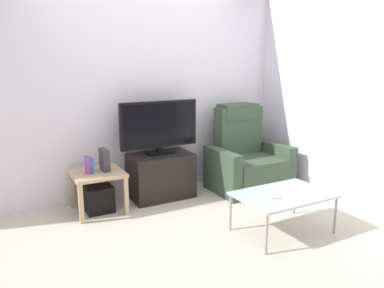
% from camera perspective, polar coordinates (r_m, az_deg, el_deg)
% --- Properties ---
extents(ground_plane, '(6.40, 6.40, 0.00)m').
position_cam_1_polar(ground_plane, '(3.86, -1.05, -12.20)').
color(ground_plane, beige).
extents(wall_back, '(6.40, 0.06, 2.60)m').
position_cam_1_polar(wall_back, '(4.55, -7.79, 8.47)').
color(wall_back, silver).
rests_on(wall_back, ground).
extents(wall_side, '(0.06, 4.48, 2.60)m').
position_cam_1_polar(wall_side, '(4.69, 19.91, 7.96)').
color(wall_side, silver).
rests_on(wall_side, ground).
extents(tv_stand, '(0.74, 0.48, 0.54)m').
position_cam_1_polar(tv_stand, '(4.50, -4.83, -4.85)').
color(tv_stand, black).
rests_on(tv_stand, ground).
extents(television, '(0.96, 0.20, 0.63)m').
position_cam_1_polar(television, '(4.38, -5.07, 2.76)').
color(television, black).
rests_on(television, tv_stand).
extents(recliner_armchair, '(0.98, 0.78, 1.08)m').
position_cam_1_polar(recliner_armchair, '(4.85, 8.42, -2.43)').
color(recliner_armchair, '#384C38').
rests_on(recliner_armchair, ground).
extents(side_table, '(0.54, 0.54, 0.45)m').
position_cam_1_polar(side_table, '(4.16, -14.41, -5.09)').
color(side_table, tan).
rests_on(side_table, ground).
extents(subwoofer_box, '(0.29, 0.29, 0.29)m').
position_cam_1_polar(subwoofer_box, '(4.24, -14.23, -8.15)').
color(subwoofer_box, black).
rests_on(subwoofer_box, ground).
extents(book_leftmost, '(0.04, 0.10, 0.19)m').
position_cam_1_polar(book_leftmost, '(4.07, -15.82, -3.11)').
color(book_leftmost, purple).
rests_on(book_leftmost, side_table).
extents(book_middle, '(0.03, 0.11, 0.16)m').
position_cam_1_polar(book_middle, '(4.09, -15.26, -3.22)').
color(book_middle, '#3366B2').
rests_on(book_middle, side_table).
extents(game_console, '(0.07, 0.20, 0.24)m').
position_cam_1_polar(game_console, '(4.14, -13.38, -2.40)').
color(game_console, '#333338').
rests_on(game_console, side_table).
extents(coffee_table, '(0.90, 0.60, 0.39)m').
position_cam_1_polar(coffee_table, '(3.66, 13.94, -7.82)').
color(coffee_table, '#B2C6C1').
rests_on(coffee_table, ground).
extents(cell_phone, '(0.12, 0.17, 0.01)m').
position_cam_1_polar(cell_phone, '(3.56, 12.66, -7.83)').
color(cell_phone, '#B7B7BC').
rests_on(cell_phone, coffee_table).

